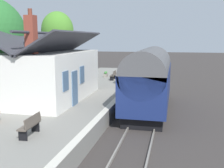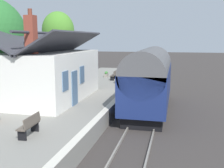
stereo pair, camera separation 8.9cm
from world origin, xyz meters
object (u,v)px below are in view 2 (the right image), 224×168
(bench_platform_end, at_px, (30,125))
(planter_bench_left, at_px, (127,69))
(planter_edge_near, at_px, (86,77))
(station_building, at_px, (50,74))
(bench_near_building, at_px, (124,70))
(tree_far_left, at_px, (26,36))
(train, at_px, (149,79))
(tree_distant, at_px, (58,30))
(bench_by_lamp, at_px, (114,75))
(bench_mid_platform, at_px, (122,72))
(planter_by_door, at_px, (94,82))
(planter_bench_right, at_px, (106,74))
(station_sign_board, at_px, (121,71))

(bench_platform_end, distance_m, planter_bench_left, 22.05)
(planter_edge_near, bearing_deg, planter_bench_left, -25.66)
(station_building, height_order, bench_platform_end, station_building)
(bench_near_building, bearing_deg, tree_far_left, 78.73)
(train, relative_size, tree_far_left, 1.39)
(station_building, distance_m, tree_distant, 16.72)
(bench_near_building, bearing_deg, station_building, 170.28)
(bench_platform_end, relative_size, tree_distant, 0.17)
(bench_near_building, distance_m, planter_edge_near, 5.92)
(train, height_order, station_building, station_building)
(bench_by_lamp, bearing_deg, bench_mid_platform, -9.29)
(bench_platform_end, bearing_deg, planter_bench_left, -0.59)
(bench_mid_platform, height_order, planter_by_door, bench_mid_platform)
(tree_distant, bearing_deg, planter_bench_right, -119.97)
(station_building, height_order, bench_by_lamp, station_building)
(bench_near_building, height_order, station_sign_board, station_sign_board)
(bench_mid_platform, relative_size, tree_distant, 0.17)
(bench_platform_end, height_order, planter_bench_right, bench_platform_end)
(train, height_order, tree_far_left, tree_far_left)
(tree_distant, bearing_deg, planter_bench_left, -90.00)
(tree_far_left, bearing_deg, bench_near_building, -101.27)
(planter_edge_near, bearing_deg, train, -135.28)
(train, relative_size, planter_by_door, 11.27)
(bench_mid_platform, distance_m, planter_bench_right, 1.65)
(bench_by_lamp, xyz_separation_m, planter_bench_left, (5.90, -0.27, -0.07))
(station_building, height_order, tree_far_left, tree_far_left)
(planter_bench_right, height_order, tree_distant, tree_distant)
(bench_mid_platform, relative_size, planter_bench_right, 1.69)
(planter_edge_near, bearing_deg, planter_by_door, -153.41)
(bench_platform_end, bearing_deg, bench_by_lamp, 0.14)
(planter_by_door, bearing_deg, station_building, 160.81)
(planter_bench_right, xyz_separation_m, planter_by_door, (-6.41, -0.59, 0.16))
(station_building, distance_m, planter_bench_right, 11.24)
(tree_far_left, height_order, tree_distant, tree_distant)
(bench_mid_platform, height_order, planter_edge_near, bench_mid_platform)
(station_building, bearing_deg, planter_by_door, -19.19)
(planter_by_door, distance_m, planter_bench_left, 10.57)
(bench_platform_end, bearing_deg, planter_by_door, 3.40)
(station_building, bearing_deg, bench_near_building, -9.72)
(train, height_order, planter_bench_right, train)
(bench_near_building, xyz_separation_m, bench_platform_end, (-20.91, 0.09, 0.00))
(bench_near_building, xyz_separation_m, bench_mid_platform, (-2.59, -0.22, 0.00))
(bench_platform_end, xyz_separation_m, station_sign_board, (13.55, -1.15, 0.71))
(train, xyz_separation_m, tree_far_left, (14.89, 17.80, 3.01))
(planter_by_door, bearing_deg, tree_distant, 36.26)
(bench_mid_platform, xyz_separation_m, tree_distant, (3.72, 8.72, 4.52))
(bench_platform_end, relative_size, planter_bench_left, 1.80)
(bench_mid_platform, relative_size, planter_bench_left, 1.80)
(planter_bench_right, xyz_separation_m, tree_far_left, (5.73, 12.42, 4.01))
(train, distance_m, tree_distant, 18.62)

